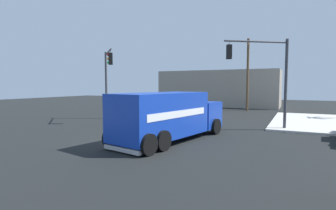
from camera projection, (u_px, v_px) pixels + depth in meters
The scene contains 6 objects.
ground_plane at pixel (131, 140), 15.18m from camera, with size 100.00×100.00×0.00m, color black.
delivery_truck at pixel (169, 115), 15.01m from camera, with size 4.14×8.39×2.74m.
traffic_light_primary at pixel (107, 75), 23.62m from camera, with size 3.06×3.07×6.23m.
traffic_light_secondary at pixel (267, 69), 18.15m from camera, with size 3.84×2.83×6.19m.
utility_pole at pixel (248, 74), 32.33m from camera, with size 0.30×2.20×8.78m.
building_backdrop at pixel (218, 88), 40.30m from camera, with size 17.50×6.00×5.30m, color gray.
Camera 1 is at (8.48, -12.53, 3.14)m, focal length 28.33 mm.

